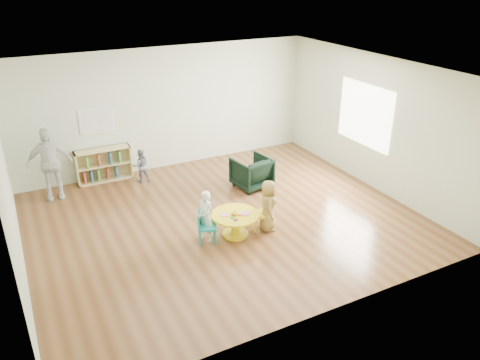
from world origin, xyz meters
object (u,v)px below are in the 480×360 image
(kid_chair_left, at_px, (204,226))
(toddler, at_px, (141,166))
(adult_caretaker, at_px, (50,164))
(child_left, at_px, (206,216))
(kid_chair_right, at_px, (263,213))
(bookshelf, at_px, (103,165))
(armchair, at_px, (252,172))
(activity_table, at_px, (235,220))
(child_right, at_px, (268,206))

(kid_chair_left, relative_size, toddler, 0.79)
(adult_caretaker, bearing_deg, child_left, -47.59)
(kid_chair_right, height_order, child_left, child_left)
(bookshelf, relative_size, toddler, 1.59)
(kid_chair_left, xyz_separation_m, adult_caretaker, (-2.09, 2.98, 0.44))
(child_left, relative_size, toddler, 1.23)
(armchair, distance_m, adult_caretaker, 4.14)
(kid_chair_right, xyz_separation_m, bookshelf, (-2.11, 3.47, 0.05))
(activity_table, distance_m, armchair, 2.03)
(bookshelf, height_order, adult_caretaker, adult_caretaker)
(activity_table, distance_m, toddler, 3.10)
(activity_table, bearing_deg, armchair, 53.31)
(bookshelf, height_order, child_right, child_right)
(activity_table, height_order, armchair, armchair)
(kid_chair_left, distance_m, adult_caretaker, 3.67)
(bookshelf, distance_m, armchair, 3.31)
(kid_chair_right, height_order, bookshelf, bookshelf)
(kid_chair_right, bearing_deg, bookshelf, 44.97)
(kid_chair_right, relative_size, child_right, 0.61)
(kid_chair_left, bearing_deg, child_right, 104.89)
(child_left, relative_size, child_right, 0.97)
(kid_chair_right, xyz_separation_m, armchair, (0.66, 1.64, 0.02))
(activity_table, distance_m, child_left, 0.56)
(child_left, xyz_separation_m, toddler, (-0.30, 2.90, -0.09))
(child_right, bearing_deg, armchair, 3.93)
(child_left, bearing_deg, kid_chair_right, 60.38)
(kid_chair_right, bearing_deg, adult_caretaker, 60.33)
(kid_chair_left, distance_m, bookshelf, 3.55)
(kid_chair_left, xyz_separation_m, child_right, (1.19, -0.13, 0.16))
(activity_table, relative_size, kid_chair_left, 1.42)
(child_right, bearing_deg, kid_chair_right, 66.10)
(kid_chair_right, relative_size, child_left, 0.64)
(activity_table, relative_size, kid_chair_right, 1.43)
(activity_table, relative_size, armchair, 1.14)
(kid_chair_left, relative_size, bookshelf, 0.50)
(activity_table, bearing_deg, child_left, 170.58)
(toddler, bearing_deg, adult_caretaker, 4.99)
(child_left, bearing_deg, activity_table, 56.38)
(bookshelf, relative_size, child_right, 1.24)
(activity_table, height_order, child_right, child_right)
(kid_chair_left, relative_size, child_left, 0.64)
(toddler, bearing_deg, bookshelf, -26.32)
(kid_chair_right, distance_m, toddler, 3.31)
(child_right, relative_size, adult_caretaker, 0.63)
(kid_chair_left, height_order, child_right, child_right)
(kid_chair_right, bearing_deg, kid_chair_left, 100.64)
(child_left, height_order, toddler, child_left)
(activity_table, distance_m, child_right, 0.65)
(kid_chair_right, distance_m, bookshelf, 4.06)
(kid_chair_right, relative_size, adult_caretaker, 0.39)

